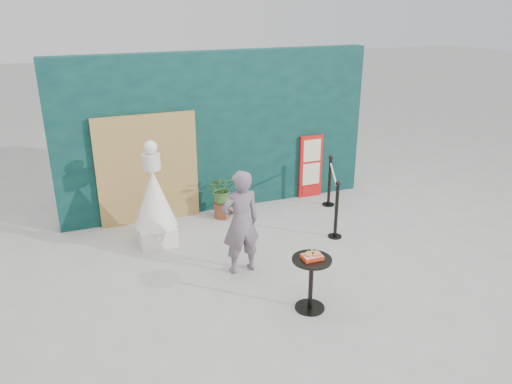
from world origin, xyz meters
name	(u,v)px	position (x,y,z in m)	size (l,w,h in m)	color
ground	(286,284)	(0.00, 0.00, 0.00)	(60.00, 60.00, 0.00)	#ADAAA5
back_wall	(218,132)	(0.00, 3.15, 1.50)	(6.00, 0.30, 3.00)	#092A2B
bamboo_fence	(148,170)	(-1.40, 2.94, 1.00)	(1.80, 0.08, 2.00)	tan
woman	(241,222)	(-0.47, 0.61, 0.80)	(0.59, 0.38, 1.60)	slate
menu_board	(311,167)	(1.90, 2.95, 0.65)	(0.50, 0.07, 1.30)	red
statue	(155,203)	(-1.48, 2.00, 0.73)	(0.70, 0.70, 1.79)	silver
cafe_table	(311,276)	(0.04, -0.66, 0.50)	(0.52, 0.52, 0.75)	black
food_basket	(312,256)	(0.04, -0.66, 0.79)	(0.26, 0.19, 0.11)	red
planter	(222,193)	(-0.13, 2.60, 0.50)	(0.51, 0.44, 0.86)	brown
stanchion_barrier	(333,195)	(1.73, 1.74, 0.49)	(0.84, 1.54, 1.03)	black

